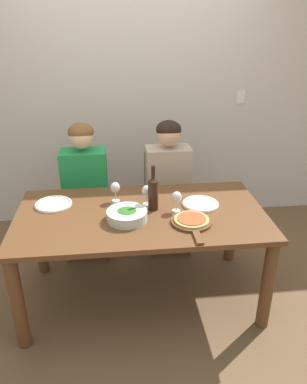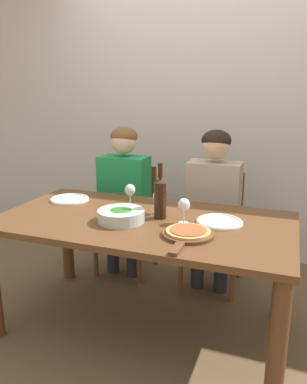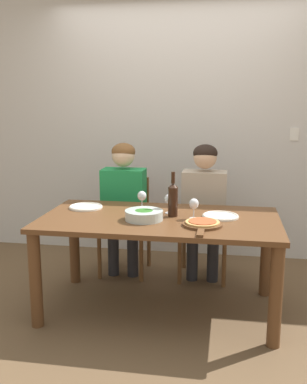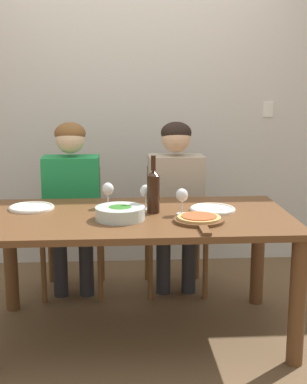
% 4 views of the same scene
% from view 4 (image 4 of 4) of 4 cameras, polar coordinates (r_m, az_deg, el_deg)
% --- Properties ---
extents(ground_plane, '(40.00, 40.00, 0.00)m').
position_cam_4_polar(ground_plane, '(3.29, -1.61, -14.83)').
color(ground_plane, brown).
extents(back_wall, '(10.00, 0.06, 2.70)m').
position_cam_4_polar(back_wall, '(4.30, -2.40, 10.10)').
color(back_wall, silver).
rests_on(back_wall, ground).
extents(dining_table, '(1.74, 0.92, 0.73)m').
position_cam_4_polar(dining_table, '(3.07, -1.67, -4.56)').
color(dining_table, brown).
rests_on(dining_table, ground).
extents(chair_left, '(0.42, 0.42, 0.87)m').
position_cam_4_polar(chair_left, '(3.86, -8.48, -3.49)').
color(chair_left, brown).
rests_on(chair_left, ground).
extents(chair_right, '(0.42, 0.42, 0.87)m').
position_cam_4_polar(chair_right, '(3.86, 2.22, -3.34)').
color(chair_right, brown).
rests_on(chair_right, ground).
extents(person_woman, '(0.47, 0.51, 1.20)m').
position_cam_4_polar(person_woman, '(3.69, -8.73, -0.14)').
color(person_woman, '#28282D').
rests_on(person_woman, ground).
extents(person_man, '(0.47, 0.51, 1.20)m').
position_cam_4_polar(person_man, '(3.70, 2.42, 0.01)').
color(person_man, '#28282D').
rests_on(person_man, ground).
extents(wine_bottle, '(0.07, 0.07, 0.33)m').
position_cam_4_polar(wine_bottle, '(3.06, -0.02, 0.17)').
color(wine_bottle, black).
rests_on(wine_bottle, dining_table).
extents(broccoli_bowl, '(0.28, 0.28, 0.08)m').
position_cam_4_polar(broccoli_bowl, '(2.94, -3.58, -2.23)').
color(broccoli_bowl, silver).
rests_on(broccoli_bowl, dining_table).
extents(dinner_plate_left, '(0.27, 0.27, 0.02)m').
position_cam_4_polar(dinner_plate_left, '(3.26, -12.88, -1.62)').
color(dinner_plate_left, silver).
rests_on(dinner_plate_left, dining_table).
extents(dinner_plate_right, '(0.27, 0.27, 0.02)m').
position_cam_4_polar(dinner_plate_right, '(3.16, 6.31, -1.81)').
color(dinner_plate_right, silver).
rests_on(dinner_plate_right, dining_table).
extents(pizza_on_board, '(0.27, 0.41, 0.04)m').
position_cam_4_polar(pizza_on_board, '(2.89, 4.90, -2.95)').
color(pizza_on_board, brown).
rests_on(pizza_on_board, dining_table).
extents(wine_glass_left, '(0.07, 0.07, 0.15)m').
position_cam_4_polar(wine_glass_left, '(3.21, -4.89, 0.19)').
color(wine_glass_left, silver).
rests_on(wine_glass_left, dining_table).
extents(wine_glass_right, '(0.07, 0.07, 0.15)m').
position_cam_4_polar(wine_glass_right, '(3.03, 3.04, -0.48)').
color(wine_glass_right, silver).
rests_on(wine_glass_right, dining_table).
extents(wine_glass_centre, '(0.07, 0.07, 0.15)m').
position_cam_4_polar(wine_glass_centre, '(3.14, -0.82, -0.04)').
color(wine_glass_centre, silver).
rests_on(wine_glass_centre, dining_table).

